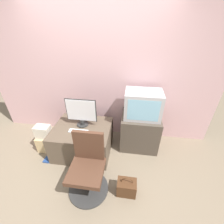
# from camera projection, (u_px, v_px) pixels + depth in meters

# --- Properties ---
(ground_plane) EXTENTS (12.00, 12.00, 0.00)m
(ground_plane) POSITION_uv_depth(u_px,v_px,m) (84.00, 183.00, 2.33)
(ground_plane) COLOR #7F705B
(wall_back) EXTENTS (4.40, 0.05, 2.60)m
(wall_back) POSITION_uv_depth(u_px,v_px,m) (99.00, 74.00, 2.76)
(wall_back) COLOR beige
(wall_back) RESTS_ON ground_plane
(desk) EXTENTS (1.01, 0.83, 0.53)m
(desk) POSITION_uv_depth(u_px,v_px,m) (83.00, 139.00, 2.78)
(desk) COLOR brown
(desk) RESTS_ON ground_plane
(side_stand) EXTENTS (0.69, 0.58, 0.68)m
(side_stand) POSITION_uv_depth(u_px,v_px,m) (140.00, 131.00, 2.88)
(side_stand) COLOR #4C4238
(side_stand) RESTS_ON ground_plane
(main_monitor) EXTENTS (0.54, 0.21, 0.51)m
(main_monitor) POSITION_uv_depth(u_px,v_px,m) (81.00, 112.00, 2.58)
(main_monitor) COLOR #2D2D2D
(main_monitor) RESTS_ON desk
(keyboard) EXTENTS (0.33, 0.10, 0.01)m
(keyboard) POSITION_uv_depth(u_px,v_px,m) (78.00, 131.00, 2.55)
(keyboard) COLOR silver
(keyboard) RESTS_ON desk
(mouse) EXTENTS (0.06, 0.03, 0.03)m
(mouse) POSITION_uv_depth(u_px,v_px,m) (90.00, 133.00, 2.50)
(mouse) COLOR silver
(mouse) RESTS_ON desk
(crt_tv) EXTENTS (0.62, 0.43, 0.48)m
(crt_tv) POSITION_uv_depth(u_px,v_px,m) (143.00, 105.00, 2.57)
(crt_tv) COLOR #B7B7BC
(crt_tv) RESTS_ON side_stand
(office_chair) EXTENTS (0.58, 0.58, 0.93)m
(office_chair) POSITION_uv_depth(u_px,v_px,m) (88.00, 170.00, 2.09)
(office_chair) COLOR #333333
(office_chair) RESTS_ON ground_plane
(cardboard_box_lower) EXTENTS (0.29, 0.25, 0.31)m
(cardboard_box_lower) POSITION_uv_depth(u_px,v_px,m) (46.00, 143.00, 2.86)
(cardboard_box_lower) COLOR #D1B27F
(cardboard_box_lower) RESTS_ON ground_plane
(cardboard_box_upper) EXTENTS (0.27, 0.17, 0.24)m
(cardboard_box_upper) POSITION_uv_depth(u_px,v_px,m) (43.00, 132.00, 2.71)
(cardboard_box_upper) COLOR beige
(cardboard_box_upper) RESTS_ON cardboard_box_lower
(handbag) EXTENTS (0.27, 0.18, 0.34)m
(handbag) POSITION_uv_depth(u_px,v_px,m) (127.00, 187.00, 2.13)
(handbag) COLOR #4C2D19
(handbag) RESTS_ON ground_plane
(book) EXTENTS (0.18, 0.14, 0.02)m
(book) POSITION_uv_depth(u_px,v_px,m) (49.00, 160.00, 2.69)
(book) COLOR navy
(book) RESTS_ON ground_plane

